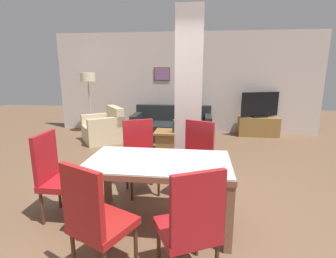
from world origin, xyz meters
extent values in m
plane|color=brown|center=(0.00, 0.00, 0.00)|extent=(18.00, 18.00, 0.00)
cube|color=beige|center=(0.00, 4.59, 1.35)|extent=(7.20, 0.06, 2.70)
cube|color=brown|center=(-0.62, 4.55, 1.60)|extent=(0.44, 0.02, 0.36)
cube|color=#8C598C|center=(-0.62, 4.53, 1.60)|extent=(0.40, 0.01, 0.32)
cube|color=beige|center=(0.25, 1.58, 1.35)|extent=(0.43, 0.28, 2.70)
cube|color=brown|center=(0.00, -0.41, 0.73)|extent=(1.59, 0.06, 0.06)
cube|color=brown|center=(0.00, 0.41, 0.73)|extent=(1.59, 0.06, 0.06)
cube|color=brown|center=(-0.77, 0.00, 0.73)|extent=(0.06, 0.77, 0.06)
cube|color=brown|center=(0.77, 0.00, 0.73)|extent=(0.06, 0.77, 0.06)
cube|color=silver|center=(0.00, 0.00, 0.77)|extent=(1.57, 0.87, 0.01)
cube|color=brown|center=(-0.75, -0.39, 0.35)|extent=(0.08, 0.08, 0.70)
cube|color=brown|center=(0.75, -0.39, 0.35)|extent=(0.08, 0.08, 0.70)
cube|color=brown|center=(-0.75, 0.39, 0.35)|extent=(0.08, 0.08, 0.70)
cube|color=brown|center=(0.75, 0.39, 0.35)|extent=(0.08, 0.08, 0.70)
cube|color=#A41920|center=(-1.13, 0.00, 0.44)|extent=(0.46, 0.46, 0.07)
cube|color=#A41920|center=(-1.33, 0.00, 0.76)|extent=(0.05, 0.44, 0.56)
cylinder|color=#4A2D1B|center=(-0.94, 0.19, 0.20)|extent=(0.04, 0.04, 0.40)
cylinder|color=#4A2D1B|center=(-0.94, -0.19, 0.20)|extent=(0.04, 0.04, 0.40)
cylinder|color=#4A2D1B|center=(-1.32, 0.19, 0.20)|extent=(0.04, 0.04, 0.40)
cylinder|color=#4A2D1B|center=(-1.32, -0.19, 0.20)|extent=(0.04, 0.04, 0.40)
cube|color=maroon|center=(-0.36, 0.74, 0.44)|extent=(0.61, 0.61, 0.07)
cube|color=maroon|center=(-0.45, 0.93, 0.76)|extent=(0.42, 0.23, 0.56)
cylinder|color=#4A2D1B|center=(-0.10, 0.65, 0.20)|extent=(0.04, 0.04, 0.40)
cylinder|color=#4A2D1B|center=(-0.45, 0.49, 0.20)|extent=(0.04, 0.04, 0.40)
cylinder|color=#4A2D1B|center=(-0.27, 1.00, 0.20)|extent=(0.04, 0.04, 0.40)
cylinder|color=#4A2D1B|center=(-0.61, 0.83, 0.20)|extent=(0.04, 0.04, 0.40)
cube|color=maroon|center=(0.36, -0.74, 0.44)|extent=(0.61, 0.61, 0.07)
cube|color=maroon|center=(0.45, -0.92, 0.76)|extent=(0.41, 0.24, 0.56)
cylinder|color=#4A2D1B|center=(0.10, -0.65, 0.20)|extent=(0.04, 0.04, 0.40)
cylinder|color=#4A2D1B|center=(0.45, -0.48, 0.20)|extent=(0.04, 0.04, 0.40)
cube|color=#A71D22|center=(0.36, 0.77, 0.44)|extent=(0.61, 0.61, 0.07)
cube|color=#A71D22|center=(0.45, 0.95, 0.76)|extent=(0.42, 0.23, 0.56)
cylinder|color=#4A2D1B|center=(0.45, 0.51, 0.20)|extent=(0.04, 0.04, 0.40)
cylinder|color=#4A2D1B|center=(0.11, 0.67, 0.20)|extent=(0.04, 0.04, 0.40)
cylinder|color=#4A2D1B|center=(0.61, 0.86, 0.20)|extent=(0.04, 0.04, 0.40)
cylinder|color=#4A2D1B|center=(0.27, 1.02, 0.20)|extent=(0.04, 0.04, 0.40)
cube|color=#A41C1B|center=(-0.36, -0.76, 0.44)|extent=(0.61, 0.61, 0.07)
cube|color=#A41C1B|center=(-0.45, -0.94, 0.76)|extent=(0.42, 0.23, 0.56)
cylinder|color=#4A2D1B|center=(-0.45, -0.50, 0.20)|extent=(0.04, 0.04, 0.40)
cylinder|color=#4A2D1B|center=(-0.11, -0.67, 0.20)|extent=(0.04, 0.04, 0.40)
cylinder|color=#4A2D1B|center=(-0.61, -0.85, 0.20)|extent=(0.04, 0.04, 0.40)
cube|color=black|center=(-0.25, 3.66, 0.21)|extent=(1.94, 0.90, 0.42)
cube|color=black|center=(-0.25, 4.02, 0.62)|extent=(1.94, 0.18, 0.40)
cube|color=black|center=(0.64, 3.66, 0.32)|extent=(0.16, 0.90, 0.64)
cube|color=black|center=(-1.14, 3.66, 0.32)|extent=(0.16, 0.90, 0.64)
cube|color=beige|center=(-1.91, 3.27, 0.20)|extent=(1.16, 1.15, 0.40)
cube|color=beige|center=(-1.64, 3.46, 0.62)|extent=(0.62, 0.76, 0.44)
cube|color=beige|center=(-1.71, 3.00, 0.32)|extent=(0.77, 0.62, 0.64)
cube|color=beige|center=(-2.10, 3.54, 0.32)|extent=(0.77, 0.62, 0.64)
cube|color=olive|center=(-0.17, 2.71, 0.43)|extent=(0.68, 0.54, 0.04)
cube|color=olive|center=(-0.17, 2.71, 0.20)|extent=(0.60, 0.46, 0.41)
cylinder|color=#194C23|center=(-0.09, 2.60, 0.54)|extent=(0.08, 0.08, 0.19)
cylinder|color=#194C23|center=(-0.09, 2.60, 0.67)|extent=(0.03, 0.03, 0.07)
cylinder|color=#B7B7BC|center=(-0.09, 2.60, 0.71)|extent=(0.04, 0.04, 0.01)
cube|color=olive|center=(1.98, 4.31, 0.25)|extent=(1.03, 0.40, 0.50)
cube|color=black|center=(1.98, 4.31, 0.52)|extent=(0.46, 0.33, 0.03)
cube|color=black|center=(1.98, 4.31, 0.85)|extent=(1.00, 0.41, 0.62)
cylinder|color=#B7B7BC|center=(-2.54, 4.05, 0.01)|extent=(0.35, 0.35, 0.02)
cylinder|color=#B7B7BC|center=(-2.54, 4.05, 0.72)|extent=(0.04, 0.04, 1.40)
cylinder|color=beige|center=(-2.54, 4.05, 1.53)|extent=(0.39, 0.39, 0.22)
camera|label=1|loc=(0.44, -2.69, 1.77)|focal=28.00mm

